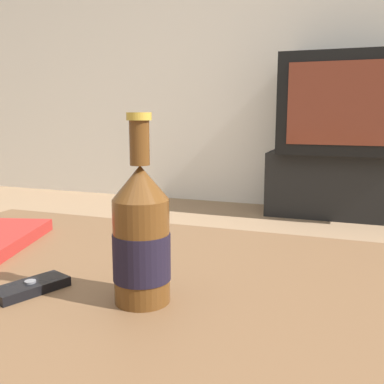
{
  "coord_description": "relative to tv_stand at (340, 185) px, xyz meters",
  "views": [
    {
      "loc": [
        0.36,
        -0.5,
        0.72
      ],
      "look_at": [
        0.05,
        0.32,
        0.57
      ],
      "focal_mm": 42.0,
      "sensor_mm": 36.0,
      "label": 1
    }
  ],
  "objects": [
    {
      "name": "back_wall",
      "position": [
        -0.25,
        0.26,
        1.08
      ],
      "size": [
        8.0,
        0.05,
        2.6
      ],
      "color": "silver",
      "rests_on": "ground_plane"
    },
    {
      "name": "beer_bottle",
      "position": [
        -0.16,
        -2.75,
        0.33
      ],
      "size": [
        0.08,
        0.08,
        0.25
      ],
      "color": "#563314",
      "rests_on": "coffee_table"
    },
    {
      "name": "coffee_table",
      "position": [
        -0.25,
        -2.77,
        0.18
      ],
      "size": [
        1.02,
        0.87,
        0.47
      ],
      "color": "brown",
      "rests_on": "ground_plane"
    },
    {
      "name": "cell_phone",
      "position": [
        -0.32,
        -2.78,
        0.25
      ],
      "size": [
        0.08,
        0.11,
        0.02
      ],
      "rotation": [
        0.0,
        0.0,
        -0.37
      ],
      "color": "black",
      "rests_on": "coffee_table"
    },
    {
      "name": "television",
      "position": [
        0.0,
        -0.0,
        0.56
      ],
      "size": [
        0.83,
        0.57,
        0.66
      ],
      "color": "black",
      "rests_on": "tv_stand"
    },
    {
      "name": "tv_stand",
      "position": [
        0.0,
        0.0,
        0.0
      ],
      "size": [
        0.99,
        0.37,
        0.45
      ],
      "color": "black",
      "rests_on": "ground_plane"
    }
  ]
}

